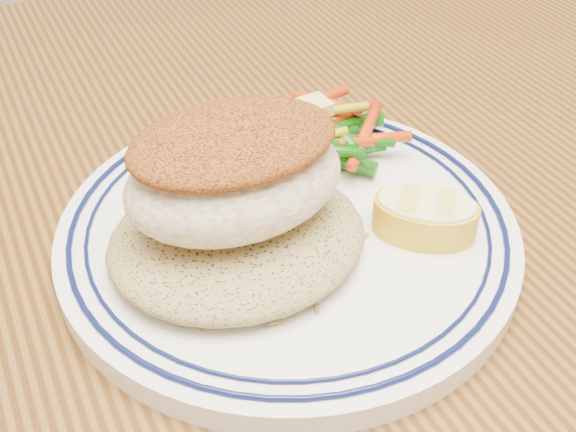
# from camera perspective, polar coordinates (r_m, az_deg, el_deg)

# --- Properties ---
(dining_table) EXTENTS (1.50, 0.90, 0.75)m
(dining_table) POSITION_cam_1_polar(r_m,az_deg,el_deg) (0.46, 1.81, -14.01)
(dining_table) COLOR #4A2A0E
(dining_table) RESTS_ON ground
(plate) EXTENTS (0.26, 0.26, 0.02)m
(plate) POSITION_cam_1_polar(r_m,az_deg,el_deg) (0.40, -0.00, -1.16)
(plate) COLOR white
(plate) RESTS_ON dining_table
(rice_pilaf) EXTENTS (0.14, 0.12, 0.03)m
(rice_pilaf) POSITION_cam_1_polar(r_m,az_deg,el_deg) (0.37, -4.03, -1.37)
(rice_pilaf) COLOR #96804B
(rice_pilaf) RESTS_ON plate
(fish_fillet) EXTENTS (0.11, 0.08, 0.06)m
(fish_fillet) POSITION_cam_1_polar(r_m,az_deg,el_deg) (0.36, -4.27, 3.63)
(fish_fillet) COLOR #F5E7CA
(fish_fillet) RESTS_ON rice_pilaf
(vegetable_pile) EXTENTS (0.11, 0.08, 0.03)m
(vegetable_pile) POSITION_cam_1_polar(r_m,az_deg,el_deg) (0.45, 2.76, 6.37)
(vegetable_pile) COLOR red
(vegetable_pile) RESTS_ON plate
(butter_pat) EXTENTS (0.02, 0.02, 0.01)m
(butter_pat) POSITION_cam_1_polar(r_m,az_deg,el_deg) (0.44, 1.77, 8.52)
(butter_pat) COLOR #EBDD73
(butter_pat) RESTS_ON vegetable_pile
(lemon_wedge) EXTENTS (0.07, 0.07, 0.02)m
(lemon_wedge) POSITION_cam_1_polar(r_m,az_deg,el_deg) (0.39, 10.78, 0.09)
(lemon_wedge) COLOR yellow
(lemon_wedge) RESTS_ON plate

